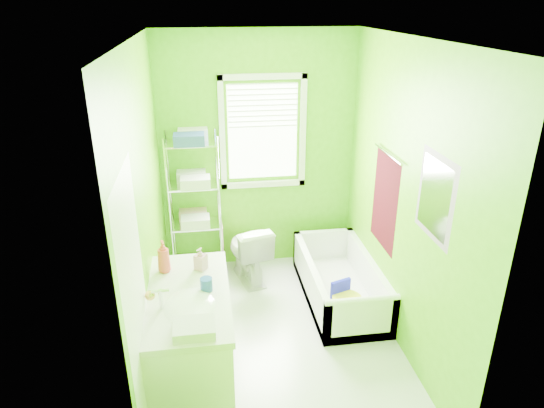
{
  "coord_description": "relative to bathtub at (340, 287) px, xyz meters",
  "views": [
    {
      "loc": [
        -0.58,
        -3.54,
        2.86
      ],
      "look_at": [
        -0.03,
        0.25,
        1.23
      ],
      "focal_mm": 32.0,
      "sensor_mm": 36.0,
      "label": 1
    }
  ],
  "objects": [
    {
      "name": "ground",
      "position": [
        -0.71,
        -0.52,
        -0.15
      ],
      "size": [
        2.9,
        2.9,
        0.0
      ],
      "primitive_type": "plane",
      "color": "silver",
      "rests_on": "ground"
    },
    {
      "name": "room_envelope",
      "position": [
        -0.71,
        -0.52,
        1.4
      ],
      "size": [
        2.14,
        2.94,
        2.62
      ],
      "color": "#4DA407",
      "rests_on": "ground"
    },
    {
      "name": "window",
      "position": [
        -0.66,
        0.91,
        1.47
      ],
      "size": [
        0.92,
        0.05,
        1.22
      ],
      "color": "white",
      "rests_on": "ground"
    },
    {
      "name": "door",
      "position": [
        -1.75,
        -1.52,
        0.85
      ],
      "size": [
        0.09,
        0.8,
        2.0
      ],
      "color": "white",
      "rests_on": "ground"
    },
    {
      "name": "right_wall_decor",
      "position": [
        0.32,
        -0.54,
        1.17
      ],
      "size": [
        0.04,
        1.48,
        1.17
      ],
      "color": "#3D070E",
      "rests_on": "ground"
    },
    {
      "name": "bathtub",
      "position": [
        0.0,
        0.0,
        0.0
      ],
      "size": [
        0.68,
        1.45,
        0.47
      ],
      "color": "white",
      "rests_on": "ground"
    },
    {
      "name": "toilet",
      "position": [
        -0.88,
        0.54,
        0.19
      ],
      "size": [
        0.52,
        0.73,
        0.68
      ],
      "primitive_type": "imported",
      "rotation": [
        0.0,
        0.0,
        3.38
      ],
      "color": "white",
      "rests_on": "ground"
    },
    {
      "name": "vanity",
      "position": [
        -1.47,
        -1.05,
        0.33
      ],
      "size": [
        0.61,
        1.19,
        1.16
      ],
      "color": "white",
      "rests_on": "ground"
    },
    {
      "name": "wire_shelf_unit",
      "position": [
        -1.4,
        0.75,
        0.85
      ],
      "size": [
        0.55,
        0.44,
        1.63
      ],
      "color": "silver",
      "rests_on": "ground"
    }
  ]
}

